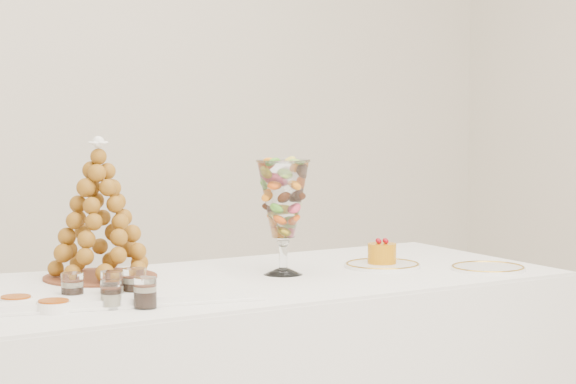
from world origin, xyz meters
TOP-DOWN VIEW (x-y plane):
  - lace_tray at (-0.36, 0.40)m, footprint 0.75×0.63m
  - macaron_vase at (0.16, 0.39)m, footprint 0.15×0.15m
  - cake_plate at (0.48, 0.35)m, footprint 0.22×0.22m
  - spare_plate at (0.71, 0.15)m, footprint 0.21×0.21m
  - verrine_a at (-0.50, 0.30)m, footprint 0.07×0.07m
  - verrine_b at (-0.41, 0.25)m, footprint 0.07×0.07m
  - verrine_c at (-0.35, 0.25)m, footprint 0.06×0.06m
  - verrine_d at (-0.45, 0.18)m, footprint 0.06×0.06m
  - verrine_e at (-0.38, 0.14)m, footprint 0.06×0.06m
  - ramekin_back at (-0.64, 0.30)m, footprint 0.08×0.08m
  - ramekin_front at (-0.58, 0.21)m, footprint 0.08×0.08m
  - croquembouche at (-0.35, 0.48)m, footprint 0.31×0.31m
  - mousse_cake at (0.48, 0.35)m, footprint 0.08×0.08m

SIDE VIEW (x-z plane):
  - spare_plate at x=0.71m, z-range 0.73..0.73m
  - cake_plate at x=0.48m, z-range 0.73..0.74m
  - lace_tray at x=-0.36m, z-range 0.73..0.75m
  - ramekin_back at x=-0.64m, z-range 0.73..0.75m
  - ramekin_front at x=-0.58m, z-range 0.73..0.75m
  - verrine_d at x=-0.45m, z-range 0.73..0.79m
  - verrine_a at x=-0.50m, z-range 0.73..0.80m
  - verrine_e at x=-0.38m, z-range 0.73..0.80m
  - verrine_b at x=-0.41m, z-range 0.73..0.80m
  - verrine_c at x=-0.35m, z-range 0.73..0.80m
  - mousse_cake at x=0.48m, z-range 0.73..0.80m
  - croquembouche at x=-0.35m, z-range 0.74..1.12m
  - macaron_vase at x=0.16m, z-range 0.77..1.10m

